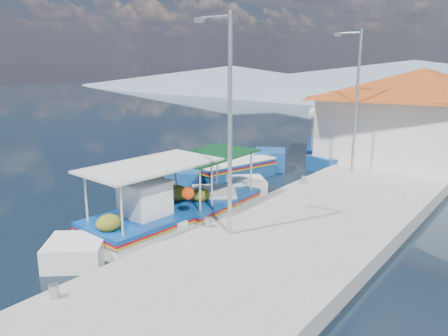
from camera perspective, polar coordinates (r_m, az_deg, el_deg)
The scene contains 10 objects.
ground at distance 14.82m, azimuth -18.74°, elevation -7.99°, with size 160.00×160.00×0.00m, color black.
quay at distance 15.52m, azimuth 13.53°, elevation -5.66°, with size 5.00×44.00×0.50m, color #AFACA4.
bollards at distance 15.67m, azimuth 5.46°, elevation -3.59°, with size 0.20×17.20×0.30m.
main_caique at distance 14.09m, azimuth -8.78°, elevation -6.45°, with size 2.50×7.52×2.48m.
caique_green_canopy at distance 15.61m, azimuth -1.63°, elevation -4.72°, with size 2.06×6.49×2.43m.
caique_blue_hull at distance 20.55m, azimuth 0.81°, elevation -0.24°, with size 3.20×6.88×1.26m.
caique_far at distance 25.17m, azimuth 13.41°, elevation 2.40°, with size 4.43×7.31×2.80m.
harbor_building at distance 23.29m, azimuth 23.67°, elevation 6.36°, with size 10.49×10.49×4.40m.
lamp_post_near at distance 11.97m, azimuth 0.41°, elevation 6.78°, with size 1.21×0.14×6.00m.
lamp_post_far at distance 19.88m, azimuth 16.35°, elevation 9.00°, with size 1.21×0.14×6.00m.
Camera 1 is at (11.63, -7.51, 5.29)m, focal length 35.86 mm.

